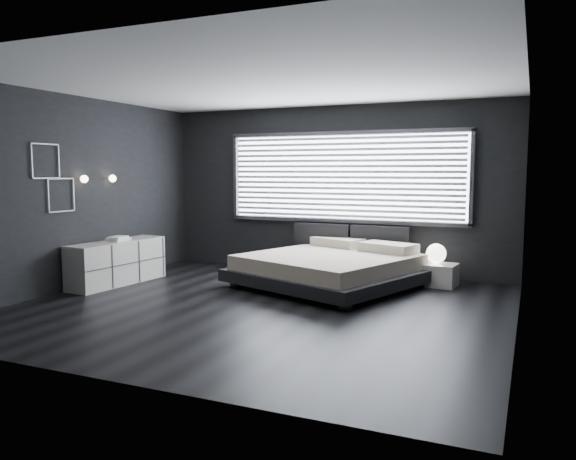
% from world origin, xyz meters
% --- Properties ---
extents(room, '(6.04, 6.00, 2.80)m').
position_xyz_m(room, '(0.00, 0.00, 1.40)').
color(room, black).
rests_on(room, ground).
extents(window, '(4.14, 0.09, 1.52)m').
position_xyz_m(window, '(0.20, 2.70, 1.61)').
color(window, white).
rests_on(window, ground).
extents(headboard, '(1.96, 0.16, 0.52)m').
position_xyz_m(headboard, '(0.35, 2.64, 0.57)').
color(headboard, black).
rests_on(headboard, ground).
extents(sconce_near, '(0.18, 0.11, 0.11)m').
position_xyz_m(sconce_near, '(-2.88, 0.05, 1.60)').
color(sconce_near, silver).
rests_on(sconce_near, ground).
extents(sconce_far, '(0.18, 0.11, 0.11)m').
position_xyz_m(sconce_far, '(-2.88, 0.65, 1.60)').
color(sconce_far, silver).
rests_on(sconce_far, ground).
extents(wall_art_upper, '(0.01, 0.48, 0.48)m').
position_xyz_m(wall_art_upper, '(-2.98, -0.55, 1.85)').
color(wall_art_upper, '#47474C').
rests_on(wall_art_upper, ground).
extents(wall_art_lower, '(0.01, 0.48, 0.48)m').
position_xyz_m(wall_art_lower, '(-2.98, -0.30, 1.38)').
color(wall_art_lower, '#47474C').
rests_on(wall_art_lower, ground).
extents(bed, '(3.01, 2.95, 0.62)m').
position_xyz_m(bed, '(0.36, 1.59, 0.29)').
color(bed, black).
rests_on(bed, ground).
extents(nightstand, '(0.61, 0.53, 0.33)m').
position_xyz_m(nightstand, '(1.83, 2.26, 0.17)').
color(nightstand, beige).
rests_on(nightstand, ground).
extents(orb_lamp, '(0.30, 0.30, 0.30)m').
position_xyz_m(orb_lamp, '(1.80, 2.29, 0.48)').
color(orb_lamp, white).
rests_on(orb_lamp, nightstand).
extents(dresser, '(0.60, 1.68, 0.66)m').
position_xyz_m(dresser, '(-2.66, 0.44, 0.33)').
color(dresser, beige).
rests_on(dresser, ground).
extents(book_stack, '(0.25, 0.33, 0.06)m').
position_xyz_m(book_stack, '(-2.68, 0.50, 0.69)').
color(book_stack, silver).
rests_on(book_stack, dresser).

